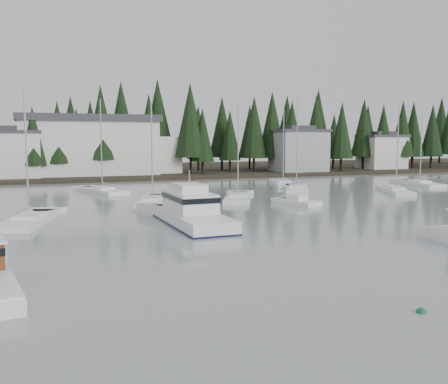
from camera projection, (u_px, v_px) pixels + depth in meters
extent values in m
cube|color=black|center=(108.00, 172.00, 107.70)|extent=(240.00, 54.00, 1.00)
cube|color=silver|center=(12.00, 156.00, 84.30)|extent=(9.00, 7.00, 7.50)
cube|color=#38383D|center=(11.00, 132.00, 83.88)|extent=(9.54, 7.42, 0.50)
cube|color=#38383D|center=(11.00, 128.00, 83.82)|extent=(4.95, 3.85, 0.80)
cube|color=#999EA0|center=(298.00, 152.00, 101.75)|extent=(10.00, 8.00, 8.00)
cube|color=#38383D|center=(299.00, 131.00, 101.31)|extent=(10.60, 8.48, 0.50)
cube|color=#38383D|center=(299.00, 128.00, 101.24)|extent=(5.50, 4.40, 0.80)
cube|color=silver|center=(382.00, 153.00, 111.17)|extent=(9.00, 7.00, 7.00)
cube|color=#38383D|center=(382.00, 136.00, 110.78)|extent=(9.54, 7.42, 0.50)
cube|color=#38383D|center=(382.00, 133.00, 110.72)|extent=(4.95, 3.85, 0.80)
cube|color=silver|center=(90.00, 147.00, 91.41)|extent=(24.00, 10.00, 10.00)
cube|color=#38383D|center=(89.00, 118.00, 90.85)|extent=(25.00, 11.00, 1.20)
cube|color=silver|center=(152.00, 155.00, 97.52)|extent=(10.00, 8.00, 7.00)
cube|color=white|center=(192.00, 223.00, 40.81)|extent=(4.03, 11.99, 1.73)
cube|color=black|center=(192.00, 224.00, 40.82)|extent=(4.06, 12.05, 0.24)
cube|color=white|center=(190.00, 202.00, 41.18)|extent=(3.19, 6.27, 1.57)
cube|color=black|center=(190.00, 197.00, 41.14)|extent=(3.27, 6.33, 0.43)
cube|color=white|center=(189.00, 188.00, 41.06)|extent=(2.30, 3.15, 0.70)
cylinder|color=#A5A8AD|center=(189.00, 177.00, 40.97)|extent=(0.10, 0.10, 1.19)
cube|color=white|center=(396.00, 193.00, 65.43)|extent=(5.88, 9.27, 1.05)
cube|color=white|center=(396.00, 188.00, 65.37)|extent=(2.84, 3.51, 0.30)
cylinder|color=#A5A8AD|center=(398.00, 146.00, 64.80)|extent=(0.14, 0.14, 11.12)
cube|color=white|center=(29.00, 223.00, 41.68)|extent=(5.27, 10.09, 1.05)
cube|color=white|center=(29.00, 216.00, 41.61)|extent=(2.79, 3.70, 0.30)
cylinder|color=#A5A8AD|center=(26.00, 154.00, 41.07)|extent=(0.14, 0.14, 10.57)
cube|color=white|center=(296.00, 191.00, 67.84)|extent=(6.48, 9.13, 1.05)
cube|color=white|center=(296.00, 186.00, 67.78)|extent=(3.13, 3.57, 0.30)
cylinder|color=#A5A8AD|center=(297.00, 141.00, 67.14)|extent=(0.14, 0.14, 12.38)
cube|color=white|center=(153.00, 204.00, 54.16)|extent=(5.94, 11.04, 1.05)
cube|color=white|center=(153.00, 198.00, 54.10)|extent=(2.96, 4.06, 0.30)
cylinder|color=#A5A8AD|center=(152.00, 151.00, 53.57)|extent=(0.14, 0.14, 10.34)
cube|color=white|center=(102.00, 193.00, 65.55)|extent=(5.82, 10.01, 1.05)
cube|color=white|center=(102.00, 188.00, 65.49)|extent=(2.97, 3.74, 0.30)
cylinder|color=#A5A8AD|center=(101.00, 145.00, 64.89)|extent=(0.14, 0.14, 11.60)
cube|color=white|center=(420.00, 185.00, 76.31)|extent=(4.54, 10.09, 1.05)
cube|color=white|center=(420.00, 181.00, 76.24)|extent=(2.57, 3.61, 0.30)
cylinder|color=#A5A8AD|center=(421.00, 148.00, 75.71)|extent=(0.14, 0.14, 10.45)
cube|color=white|center=(283.00, 185.00, 76.14)|extent=(6.20, 11.03, 1.05)
cube|color=white|center=(283.00, 181.00, 76.07)|extent=(3.01, 4.08, 0.30)
cylinder|color=#A5A8AD|center=(284.00, 143.00, 75.47)|extent=(0.14, 0.14, 11.81)
cube|color=white|center=(238.00, 200.00, 57.71)|extent=(6.60, 10.09, 1.05)
cube|color=white|center=(238.00, 194.00, 57.64)|extent=(3.17, 3.85, 0.30)
cylinder|color=#A5A8AD|center=(238.00, 149.00, 57.09)|extent=(0.14, 0.14, 10.72)
cube|color=white|center=(298.00, 204.00, 53.53)|extent=(3.64, 5.55, 0.90)
cube|color=white|center=(298.00, 198.00, 53.46)|extent=(1.92, 2.02, 0.55)
sphere|color=#145933|center=(421.00, 313.00, 20.08)|extent=(0.42, 0.42, 0.42)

